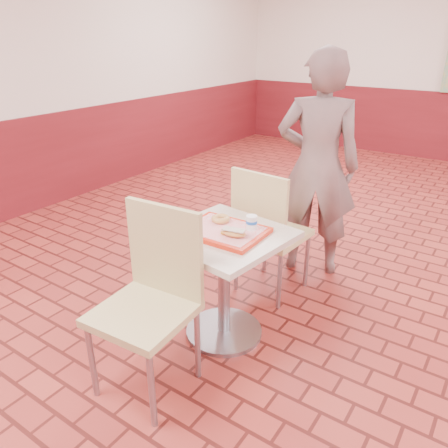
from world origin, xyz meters
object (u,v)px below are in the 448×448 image
Objects in this scene: serving_tray at (224,231)px; ring_donut at (221,219)px; chair_main_back at (267,227)px; chair_main_front at (152,292)px; customer at (317,167)px; long_john_donut at (233,233)px; main_table at (224,268)px; paper_cup at (252,222)px.

ring_donut is (-0.08, 0.08, 0.03)m from serving_tray.
chair_main_front is at bearing 91.31° from chair_main_back.
customer reaches higher than chair_main_back.
chair_main_front reaches higher than long_john_donut.
ring_donut reaches higher than serving_tray.
main_table is 1.54× the size of serving_tray.
long_john_donut is at bearing 63.81° from chair_main_front.
ring_donut is 0.21m from paper_cup.
chair_main_back is at bearing 101.23° from long_john_donut.
ring_donut is (-0.05, -0.50, 0.23)m from chair_main_back.
chair_main_back is at bearing 82.44° from chair_main_front.
customer is 20.71× the size of paper_cup.
chair_main_back is 2.07× the size of serving_tray.
chair_main_front is 0.57m from serving_tray.
long_john_donut is (0.13, -0.63, 0.23)m from chair_main_back.
long_john_donut reaches higher than main_table.
serving_tray is at bearing 151.60° from long_john_donut.
customer is at bearing 90.79° from long_john_donut.
serving_tray is (0.00, 0.00, 0.25)m from main_table.
main_table is at bearing 0.00° from serving_tray.
customer reaches higher than main_table.
chair_main_front is (-0.09, -0.53, 0.08)m from main_table.
paper_cup reaches higher than ring_donut.
main_table is 0.35m from paper_cup.
chair_main_back is (0.07, 1.11, -0.02)m from chair_main_front.
chair_main_back is at bearing 92.53° from main_table.
customer is 3.71× the size of serving_tray.
customer is (0.18, 1.67, 0.30)m from chair_main_front.
long_john_donut reaches higher than ring_donut.
paper_cup reaches higher than serving_tray.
long_john_donut is at bearing -36.52° from ring_donut.
paper_cup is (0.21, 0.01, 0.02)m from ring_donut.
chair_main_front is 12.06× the size of paper_cup.
paper_cup reaches higher than long_john_donut.
main_table is 4.57× the size of long_john_donut.
ring_donut is (0.01, 0.61, 0.20)m from chair_main_front.
customer is 1.05m from paper_cup.
main_table is at bearing 65.23° from customer.
serving_tray is at bearing 97.29° from chair_main_back.
chair_main_back is 6.12× the size of long_john_donut.
serving_tray is 0.17m from paper_cup.
ring_donut is at bearing 88.78° from chair_main_back.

